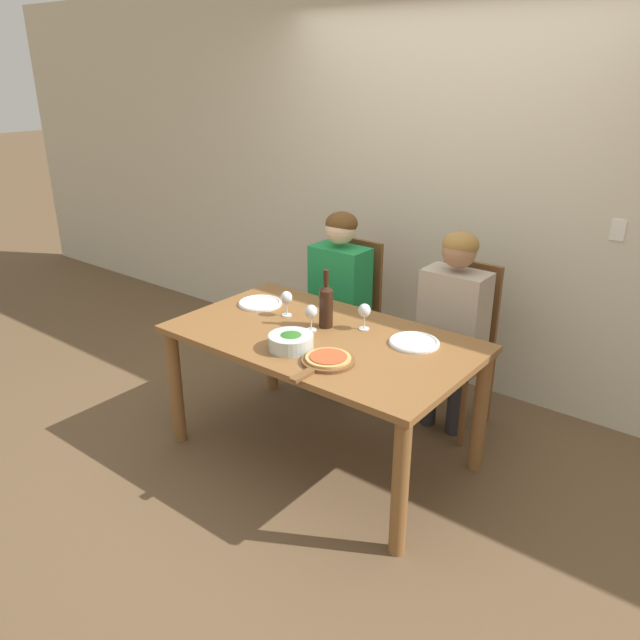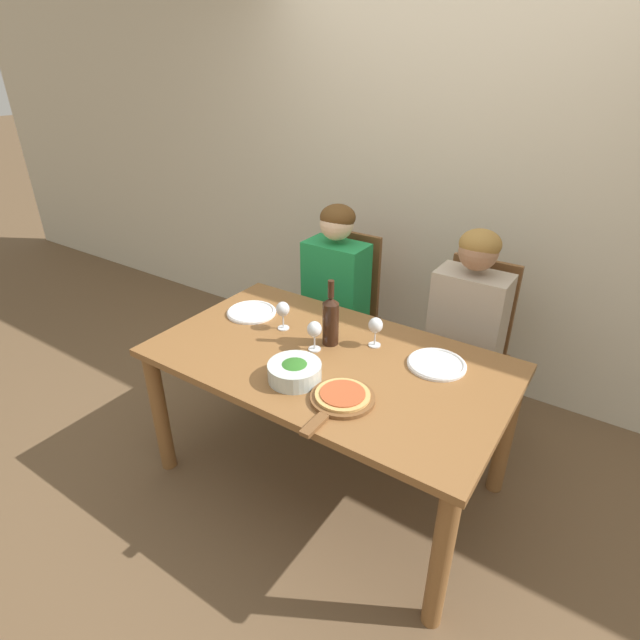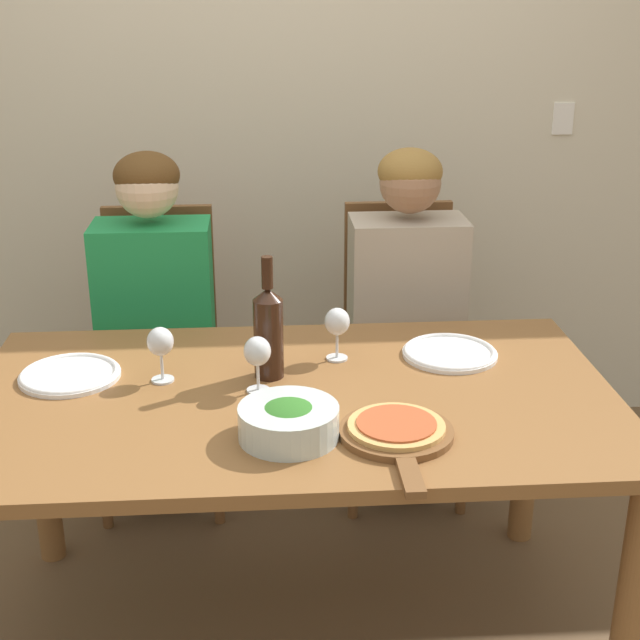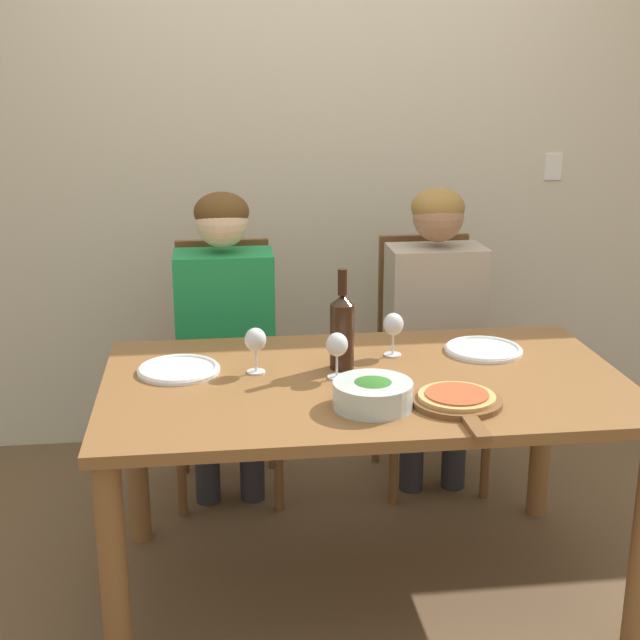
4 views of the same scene
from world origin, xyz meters
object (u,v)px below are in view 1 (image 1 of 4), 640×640
(wine_glass_left, at_px, (286,299))
(wine_glass_centre, at_px, (311,313))
(dinner_plate_left, at_px, (260,303))
(pizza_on_board, at_px, (327,360))
(dinner_plate_right, at_px, (414,342))
(chair_right, at_px, (459,340))
(wine_bottle, at_px, (326,305))
(person_woman, at_px, (338,285))
(person_man, at_px, (453,314))
(wine_glass_right, at_px, (364,312))
(broccoli_bowl, at_px, (291,342))
(chair_left, at_px, (348,310))

(wine_glass_left, relative_size, wine_glass_centre, 1.00)
(dinner_plate_left, bearing_deg, wine_glass_left, -8.44)
(pizza_on_board, bearing_deg, dinner_plate_right, 64.50)
(chair_right, relative_size, wine_bottle, 3.07)
(person_woman, xyz_separation_m, wine_glass_left, (0.09, -0.63, 0.11))
(person_man, bearing_deg, wine_glass_centre, -125.39)
(wine_glass_left, xyz_separation_m, wine_glass_centre, (0.25, -0.08, 0.00))
(dinner_plate_right, xyz_separation_m, pizza_on_board, (-0.22, -0.47, 0.01))
(wine_glass_centre, bearing_deg, pizza_on_board, -40.48)
(wine_bottle, bearing_deg, wine_glass_left, -177.80)
(dinner_plate_right, bearing_deg, wine_glass_right, 179.98)
(dinner_plate_right, distance_m, wine_glass_right, 0.33)
(wine_bottle, bearing_deg, wine_glass_centre, -107.88)
(wine_bottle, relative_size, wine_glass_left, 2.21)
(chair_right, bearing_deg, wine_glass_left, -135.42)
(wine_glass_left, bearing_deg, person_man, 39.65)
(broccoli_bowl, bearing_deg, person_woman, 112.91)
(person_man, relative_size, broccoli_bowl, 5.32)
(wine_bottle, xyz_separation_m, wine_glass_right, (0.19, 0.10, -0.03))
(wine_bottle, bearing_deg, person_woman, 120.88)
(chair_left, distance_m, wine_bottle, 0.89)
(broccoli_bowl, bearing_deg, wine_bottle, 96.36)
(person_woman, height_order, wine_glass_right, person_woman)
(person_woman, bearing_deg, pizza_on_board, -56.21)
(wine_bottle, xyz_separation_m, wine_glass_left, (-0.28, -0.01, -0.03))
(person_woman, distance_m, wine_glass_centre, 0.79)
(dinner_plate_left, height_order, pizza_on_board, pizza_on_board)
(person_woman, xyz_separation_m, pizza_on_board, (0.66, -0.98, 0.02))
(chair_right, distance_m, dinner_plate_left, 1.25)
(person_man, bearing_deg, pizza_on_board, -100.68)
(chair_right, height_order, pizza_on_board, chair_right)
(chair_left, height_order, wine_glass_centre, chair_left)
(chair_left, relative_size, person_woman, 0.82)
(wine_bottle, distance_m, wine_glass_left, 0.28)
(person_man, relative_size, wine_glass_right, 8.26)
(wine_glass_centre, bearing_deg, person_man, 54.61)
(chair_left, distance_m, wine_glass_centre, 0.95)
(chair_right, distance_m, dinner_plate_right, 0.67)
(chair_left, relative_size, chair_right, 1.00)
(chair_left, bearing_deg, wine_glass_right, -48.59)
(pizza_on_board, relative_size, wine_glass_right, 2.70)
(person_woman, distance_m, broccoli_bowl, 1.04)
(chair_right, relative_size, wine_glass_centre, 6.78)
(dinner_plate_left, distance_m, wine_glass_right, 0.73)
(chair_left, height_order, person_woman, person_woman)
(wine_bottle, distance_m, dinner_plate_right, 0.53)
(person_woman, bearing_deg, person_man, 0.00)
(chair_right, bearing_deg, wine_glass_right, -114.05)
(person_woman, xyz_separation_m, wine_bottle, (0.37, -0.61, 0.13))
(chair_left, distance_m, wine_glass_right, 0.90)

